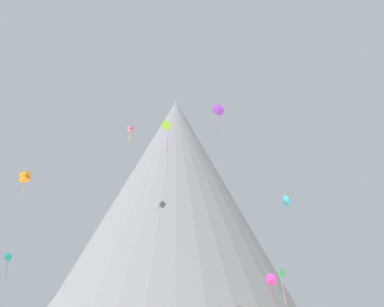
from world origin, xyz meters
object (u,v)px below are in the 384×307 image
(kite_teal_low, at_px, (9,257))
(kite_green_low, at_px, (282,279))
(kite_indigo_low, at_px, (182,266))
(kite_lime_high, at_px, (166,126))
(kite_cyan_mid, at_px, (286,201))
(kite_magenta_low, at_px, (271,280))
(kite_rainbow_high, at_px, (131,129))
(kite_orange_mid, at_px, (25,177))
(rock_massif, at_px, (161,224))
(kite_violet_high, at_px, (218,110))

(kite_teal_low, xyz_separation_m, kite_green_low, (44.47, 1.94, -3.44))
(kite_teal_low, height_order, kite_indigo_low, kite_teal_low)
(kite_lime_high, height_order, kite_green_low, kite_lime_high)
(kite_teal_low, relative_size, kite_cyan_mid, 1.98)
(kite_indigo_low, bearing_deg, kite_magenta_low, 42.89)
(kite_cyan_mid, bearing_deg, kite_rainbow_high, -117.88)
(kite_cyan_mid, bearing_deg, kite_lime_high, -87.04)
(kite_green_low, xyz_separation_m, kite_indigo_low, (-16.82, 8.89, 2.90))
(kite_green_low, bearing_deg, kite_orange_mid, 26.69)
(kite_teal_low, distance_m, kite_orange_mid, 13.85)
(kite_indigo_low, bearing_deg, rock_massif, -156.45)
(kite_rainbow_high, xyz_separation_m, kite_green_low, (26.56, -5.66, -28.14))
(kite_rainbow_high, bearing_deg, kite_orange_mid, -0.62)
(kite_teal_low, relative_size, kite_indigo_low, 2.24)
(rock_massif, bearing_deg, kite_cyan_mid, -40.12)
(kite_green_low, height_order, kite_cyan_mid, kite_cyan_mid)
(kite_teal_low, bearing_deg, kite_orange_mid, -115.36)
(kite_cyan_mid, xyz_separation_m, kite_indigo_low, (-18.60, 4.38, -10.63))
(kite_rainbow_high, height_order, kite_cyan_mid, kite_rainbow_high)
(rock_massif, relative_size, kite_lime_high, 11.24)
(kite_orange_mid, height_order, kite_violet_high, kite_violet_high)
(rock_massif, distance_m, kite_magenta_low, 41.82)
(kite_violet_high, bearing_deg, kite_magenta_low, -80.39)
(kite_lime_high, height_order, kite_violet_high, kite_violet_high)
(kite_magenta_low, height_order, kite_indigo_low, kite_indigo_low)
(kite_rainbow_high, distance_m, kite_cyan_mid, 31.90)
(rock_massif, bearing_deg, kite_indigo_low, -69.50)
(kite_teal_low, bearing_deg, kite_magenta_low, -67.53)
(kite_magenta_low, relative_size, kite_violet_high, 0.63)
(kite_lime_high, bearing_deg, kite_cyan_mid, -150.07)
(kite_teal_low, xyz_separation_m, kite_indigo_low, (27.64, 10.83, -0.54))
(kite_indigo_low, bearing_deg, kite_rainbow_high, -68.60)
(kite_green_low, relative_size, kite_indigo_low, 2.80)
(rock_massif, height_order, kite_green_low, rock_massif)
(kite_teal_low, height_order, kite_rainbow_high, kite_rainbow_high)
(rock_massif, relative_size, kite_indigo_low, 34.08)
(kite_cyan_mid, bearing_deg, kite_magenta_low, -44.10)
(kite_lime_high, relative_size, kite_indigo_low, 3.03)
(kite_teal_low, xyz_separation_m, kite_lime_high, (26.28, -4.41, 20.62))
(kite_rainbow_high, bearing_deg, kite_violet_high, 130.17)
(rock_massif, xyz_separation_m, kite_lime_high, (4.81, -31.73, 10.77))
(kite_teal_low, xyz_separation_m, kite_rainbow_high, (17.91, 7.60, 24.70))
(kite_orange_mid, relative_size, kite_indigo_low, 1.86)
(kite_rainbow_high, relative_size, kite_violet_high, 0.55)
(kite_green_low, xyz_separation_m, kite_magenta_low, (-2.51, -8.27, -0.70))
(kite_rainbow_high, distance_m, kite_green_low, 39.10)
(kite_lime_high, distance_m, kite_rainbow_high, 15.19)
(kite_teal_low, relative_size, kite_orange_mid, 1.21)
(rock_massif, distance_m, kite_teal_low, 36.13)
(kite_magenta_low, bearing_deg, kite_orange_mid, -153.90)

